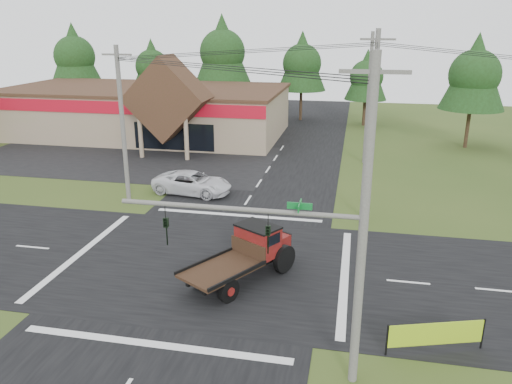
# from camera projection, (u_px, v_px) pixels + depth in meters

# --- Properties ---
(ground) EXTENTS (120.00, 120.00, 0.00)m
(ground) POSITION_uv_depth(u_px,v_px,m) (207.00, 264.00, 25.63)
(ground) COLOR #314719
(ground) RESTS_ON ground
(road_ns) EXTENTS (12.00, 120.00, 0.02)m
(road_ns) POSITION_uv_depth(u_px,v_px,m) (207.00, 264.00, 25.62)
(road_ns) COLOR black
(road_ns) RESTS_ON ground
(road_ew) EXTENTS (120.00, 12.00, 0.02)m
(road_ew) POSITION_uv_depth(u_px,v_px,m) (207.00, 264.00, 25.62)
(road_ew) COLOR black
(road_ew) RESTS_ON ground
(parking_apron) EXTENTS (28.00, 14.00, 0.02)m
(parking_apron) POSITION_uv_depth(u_px,v_px,m) (120.00, 158.00, 45.91)
(parking_apron) COLOR black
(parking_apron) RESTS_ON ground
(cvs_building) EXTENTS (30.40, 18.20, 9.19)m
(cvs_building) POSITION_uv_depth(u_px,v_px,m) (147.00, 110.00, 55.18)
(cvs_building) COLOR gray
(cvs_building) RESTS_ON ground
(traffic_signal_mast) EXTENTS (8.12, 0.24, 7.00)m
(traffic_signal_mast) POSITION_uv_depth(u_px,v_px,m) (308.00, 259.00, 16.16)
(traffic_signal_mast) COLOR #595651
(traffic_signal_mast) RESTS_ON ground
(utility_pole_nr) EXTENTS (2.00, 0.30, 11.00)m
(utility_pole_nr) POSITION_uv_depth(u_px,v_px,m) (363.00, 229.00, 15.46)
(utility_pole_nr) COLOR #595651
(utility_pole_nr) RESTS_ON ground
(utility_pole_nw) EXTENTS (2.00, 0.30, 10.50)m
(utility_pole_nw) POSITION_uv_depth(u_px,v_px,m) (123.00, 125.00, 32.86)
(utility_pole_nw) COLOR #595651
(utility_pole_nw) RESTS_ON ground
(utility_pole_ne) EXTENTS (2.00, 0.30, 11.50)m
(utility_pole_ne) POSITION_uv_depth(u_px,v_px,m) (371.00, 127.00, 29.70)
(utility_pole_ne) COLOR #595651
(utility_pole_ne) RESTS_ON ground
(utility_pole_n) EXTENTS (2.00, 0.30, 11.20)m
(utility_pole_n) POSITION_uv_depth(u_px,v_px,m) (368.00, 98.00, 42.77)
(utility_pole_n) COLOR #595651
(utility_pole_n) RESTS_ON ground
(tree_row_a) EXTENTS (6.72, 6.72, 12.12)m
(tree_row_a) POSITION_uv_depth(u_px,v_px,m) (74.00, 54.00, 65.89)
(tree_row_a) COLOR #332316
(tree_row_a) RESTS_ON ground
(tree_row_b) EXTENTS (5.60, 5.60, 10.10)m
(tree_row_b) POSITION_uv_depth(u_px,v_px,m) (152.00, 65.00, 66.30)
(tree_row_b) COLOR #332316
(tree_row_b) RESTS_ON ground
(tree_row_c) EXTENTS (7.28, 7.28, 13.13)m
(tree_row_c) POSITION_uv_depth(u_px,v_px,m) (222.00, 50.00, 62.86)
(tree_row_c) COLOR #332316
(tree_row_c) RESTS_ON ground
(tree_row_d) EXTENTS (6.16, 6.16, 11.11)m
(tree_row_d) POSITION_uv_depth(u_px,v_px,m) (302.00, 61.00, 62.34)
(tree_row_d) COLOR #332316
(tree_row_d) RESTS_ON ground
(tree_row_e) EXTENTS (5.04, 5.04, 9.09)m
(tree_row_e) POSITION_uv_depth(u_px,v_px,m) (367.00, 75.00, 59.41)
(tree_row_e) COLOR #332316
(tree_row_e) RESTS_ON ground
(tree_side_ne) EXTENTS (6.16, 6.16, 11.11)m
(tree_side_ne) POSITION_uv_depth(u_px,v_px,m) (475.00, 72.00, 47.81)
(tree_side_ne) COLOR #332316
(tree_side_ne) RESTS_ON ground
(antique_flatbed_truck) EXTENTS (5.12, 6.37, 2.53)m
(antique_flatbed_truck) POSITION_uv_depth(u_px,v_px,m) (241.00, 256.00, 23.56)
(antique_flatbed_truck) COLOR #56120C
(antique_flatbed_truck) RESTS_ON ground
(roadside_banner) EXTENTS (3.66, 1.26, 1.30)m
(roadside_banner) POSITION_uv_depth(u_px,v_px,m) (435.00, 337.00, 18.50)
(roadside_banner) COLOR #92BB18
(roadside_banner) RESTS_ON ground
(white_pickup) EXTENTS (6.01, 3.34, 1.59)m
(white_pickup) POSITION_uv_depth(u_px,v_px,m) (192.00, 183.00, 36.18)
(white_pickup) COLOR silver
(white_pickup) RESTS_ON ground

